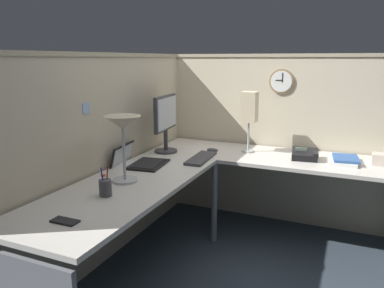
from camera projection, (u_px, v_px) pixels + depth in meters
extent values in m
plane|color=#2D3842|center=(225.00, 253.00, 3.04)|extent=(6.80, 6.80, 0.00)
cube|color=beige|center=(105.00, 160.00, 2.88)|extent=(2.57, 0.10, 1.55)
cube|color=tan|center=(99.00, 55.00, 2.70)|extent=(2.57, 0.12, 0.03)
cube|color=beige|center=(283.00, 141.00, 3.54)|extent=(0.10, 2.37, 1.55)
cube|color=tan|center=(288.00, 55.00, 3.36)|extent=(0.12, 2.37, 0.03)
cube|color=beige|center=(150.00, 174.00, 2.73)|extent=(2.35, 0.66, 0.03)
cube|color=beige|center=(316.00, 162.00, 3.06)|extent=(0.66, 1.49, 0.03)
cylinder|color=slate|center=(214.00, 202.00, 3.16)|extent=(0.05, 0.05, 0.70)
cylinder|color=#38383D|center=(166.00, 151.00, 3.31)|extent=(0.20, 0.20, 0.02)
cylinder|color=#38383D|center=(166.00, 140.00, 3.29)|extent=(0.04, 0.04, 0.20)
cube|color=#38383D|center=(165.00, 113.00, 3.23)|extent=(0.46, 0.08, 0.30)
cube|color=silver|center=(167.00, 113.00, 3.23)|extent=(0.42, 0.06, 0.26)
cube|color=black|center=(148.00, 164.00, 2.90)|extent=(0.37, 0.28, 0.02)
cube|color=black|center=(148.00, 163.00, 2.89)|extent=(0.31, 0.22, 0.00)
cube|color=black|center=(122.00, 158.00, 2.95)|extent=(0.35, 0.11, 0.22)
cube|color=silver|center=(123.00, 158.00, 2.95)|extent=(0.31, 0.09, 0.18)
cube|color=#38383D|center=(201.00, 158.00, 3.06)|extent=(0.44, 0.16, 0.02)
ellipsoid|color=#38383D|center=(212.00, 150.00, 3.31)|extent=(0.06, 0.10, 0.03)
cylinder|color=#B7BABF|center=(125.00, 180.00, 2.52)|extent=(0.17, 0.17, 0.02)
cylinder|color=#B7BABF|center=(124.00, 152.00, 2.48)|extent=(0.02, 0.02, 0.38)
cone|color=#B2A88C|center=(123.00, 123.00, 2.43)|extent=(0.24, 0.24, 0.09)
cylinder|color=#4C4C51|center=(105.00, 188.00, 2.24)|extent=(0.08, 0.08, 0.10)
cylinder|color=#1E1EB2|center=(102.00, 178.00, 2.22)|extent=(0.01, 0.02, 0.13)
cylinder|color=#B21E1E|center=(107.00, 177.00, 2.24)|extent=(0.01, 0.02, 0.13)
cylinder|color=#D8591E|center=(103.00, 175.00, 2.24)|extent=(0.03, 0.03, 0.01)
cube|color=black|center=(65.00, 221.00, 1.89)|extent=(0.07, 0.14, 0.01)
cube|color=black|center=(305.00, 155.00, 3.06)|extent=(0.21, 0.22, 0.10)
cube|color=#8CA58C|center=(301.00, 150.00, 3.06)|extent=(0.02, 0.09, 0.04)
cube|color=black|center=(316.00, 154.00, 3.03)|extent=(0.19, 0.06, 0.04)
cube|color=silver|center=(344.00, 161.00, 2.96)|extent=(0.28, 0.22, 0.02)
cube|color=#335999|center=(346.00, 158.00, 2.97)|extent=(0.28, 0.22, 0.02)
cylinder|color=#B7BABF|center=(248.00, 151.00, 3.32)|extent=(0.11, 0.11, 0.01)
cylinder|color=#B7BABF|center=(248.00, 136.00, 3.29)|extent=(0.02, 0.02, 0.27)
cube|color=beige|center=(249.00, 107.00, 3.23)|extent=(0.13, 0.13, 0.26)
cube|color=beige|center=(380.00, 159.00, 2.89)|extent=(0.12, 0.12, 0.09)
cylinder|color=olive|center=(282.00, 81.00, 3.38)|extent=(0.03, 0.22, 0.22)
cylinder|color=white|center=(281.00, 81.00, 3.36)|extent=(0.00, 0.19, 0.19)
cube|color=black|center=(279.00, 80.00, 3.37)|extent=(0.00, 0.06, 0.01)
cube|color=black|center=(282.00, 78.00, 3.35)|extent=(0.00, 0.01, 0.08)
cube|color=#99B7E5|center=(86.00, 108.00, 2.54)|extent=(0.07, 0.00, 0.07)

